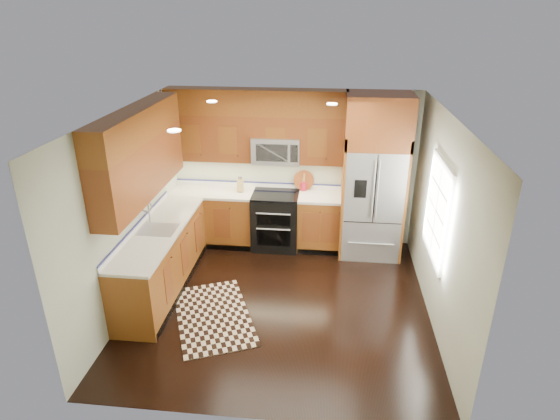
# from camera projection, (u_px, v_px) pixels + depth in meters

# --- Properties ---
(ground) EXTENTS (4.00, 4.00, 0.00)m
(ground) POSITION_uv_depth(u_px,v_px,m) (280.00, 303.00, 6.45)
(ground) COLOR black
(ground) RESTS_ON ground
(wall_back) EXTENTS (4.00, 0.02, 2.60)m
(wall_back) POSITION_uv_depth(u_px,v_px,m) (293.00, 168.00, 7.76)
(wall_back) COLOR beige
(wall_back) RESTS_ON ground
(wall_left) EXTENTS (0.02, 4.00, 2.60)m
(wall_left) POSITION_uv_depth(u_px,v_px,m) (128.00, 210.00, 6.13)
(wall_left) COLOR beige
(wall_left) RESTS_ON ground
(wall_right) EXTENTS (0.02, 4.00, 2.60)m
(wall_right) POSITION_uv_depth(u_px,v_px,m) (441.00, 225.00, 5.73)
(wall_right) COLOR beige
(wall_right) RESTS_ON ground
(window) EXTENTS (0.04, 1.10, 1.30)m
(window) POSITION_uv_depth(u_px,v_px,m) (437.00, 210.00, 5.88)
(window) COLOR white
(window) RESTS_ON ground
(base_cabinets) EXTENTS (2.85, 3.00, 0.90)m
(base_cabinets) POSITION_uv_depth(u_px,v_px,m) (207.00, 240.00, 7.21)
(base_cabinets) COLOR brown
(base_cabinets) RESTS_ON ground
(countertop) EXTENTS (2.86, 3.01, 0.04)m
(countertop) POSITION_uv_depth(u_px,v_px,m) (216.00, 209.00, 7.12)
(countertop) COLOR silver
(countertop) RESTS_ON base_cabinets
(upper_cabinets) EXTENTS (2.85, 3.00, 1.15)m
(upper_cabinets) POSITION_uv_depth(u_px,v_px,m) (209.00, 137.00, 6.75)
(upper_cabinets) COLOR brown
(upper_cabinets) RESTS_ON ground
(range) EXTENTS (0.76, 0.67, 0.95)m
(range) POSITION_uv_depth(u_px,v_px,m) (276.00, 221.00, 7.81)
(range) COLOR black
(range) RESTS_ON ground
(microwave) EXTENTS (0.76, 0.40, 0.42)m
(microwave) POSITION_uv_depth(u_px,v_px,m) (276.00, 150.00, 7.45)
(microwave) COLOR #B2B2B7
(microwave) RESTS_ON ground
(refrigerator) EXTENTS (0.98, 0.75, 2.60)m
(refrigerator) POSITION_uv_depth(u_px,v_px,m) (374.00, 178.00, 7.29)
(refrigerator) COLOR #B2B2B7
(refrigerator) RESTS_ON ground
(sink_faucet) EXTENTS (0.54, 0.44, 0.37)m
(sink_faucet) POSITION_uv_depth(u_px,v_px,m) (156.00, 225.00, 6.44)
(sink_faucet) COLOR #B2B2B7
(sink_faucet) RESTS_ON countertop
(rug) EXTENTS (1.44, 1.77, 0.01)m
(rug) POSITION_uv_depth(u_px,v_px,m) (213.00, 316.00, 6.18)
(rug) COLOR black
(rug) RESTS_ON ground
(knife_block) EXTENTS (0.09, 0.13, 0.26)m
(knife_block) POSITION_uv_depth(u_px,v_px,m) (240.00, 185.00, 7.72)
(knife_block) COLOR #A4884F
(knife_block) RESTS_ON countertop
(utensil_crock) EXTENTS (0.13, 0.13, 0.29)m
(utensil_crock) POSITION_uv_depth(u_px,v_px,m) (303.00, 185.00, 7.75)
(utensil_crock) COLOR maroon
(utensil_crock) RESTS_ON countertop
(cutting_board) EXTENTS (0.36, 0.36, 0.02)m
(cutting_board) POSITION_uv_depth(u_px,v_px,m) (304.00, 189.00, 7.82)
(cutting_board) COLOR brown
(cutting_board) RESTS_ON countertop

